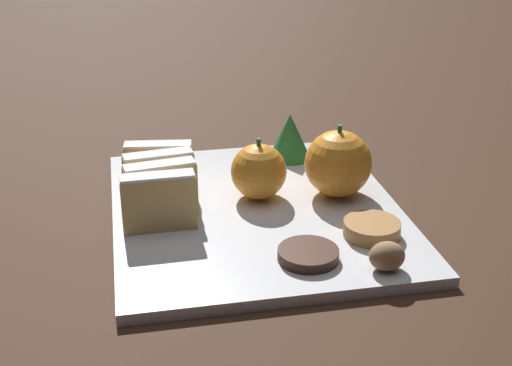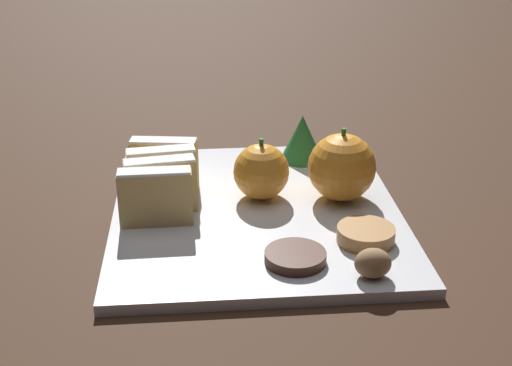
{
  "view_description": "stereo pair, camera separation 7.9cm",
  "coord_description": "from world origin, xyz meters",
  "px_view_note": "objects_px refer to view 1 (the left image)",
  "views": [
    {
      "loc": [
        -0.14,
        -0.7,
        0.37
      ],
      "look_at": [
        0.0,
        0.0,
        0.04
      ],
      "focal_mm": 50.0,
      "sensor_mm": 36.0,
      "label": 1
    },
    {
      "loc": [
        -0.06,
        -0.72,
        0.37
      ],
      "look_at": [
        0.0,
        0.0,
        0.04
      ],
      "focal_mm": 50.0,
      "sensor_mm": 36.0,
      "label": 2
    }
  ],
  "objects_px": {
    "orange_far": "(259,171)",
    "chocolate_cookie": "(308,254)",
    "walnut": "(387,256)",
    "orange_near": "(338,164)"
  },
  "relations": [
    {
      "from": "orange_far",
      "to": "walnut",
      "type": "bearing_deg",
      "value": -64.1
    },
    {
      "from": "orange_far",
      "to": "chocolate_cookie",
      "type": "height_order",
      "value": "orange_far"
    },
    {
      "from": "orange_near",
      "to": "orange_far",
      "type": "xyz_separation_m",
      "value": [
        -0.09,
        0.01,
        -0.01
      ]
    },
    {
      "from": "chocolate_cookie",
      "to": "walnut",
      "type": "bearing_deg",
      "value": -25.55
    },
    {
      "from": "walnut",
      "to": "chocolate_cookie",
      "type": "relative_size",
      "value": 0.58
    },
    {
      "from": "orange_near",
      "to": "walnut",
      "type": "height_order",
      "value": "orange_near"
    },
    {
      "from": "orange_near",
      "to": "walnut",
      "type": "xyz_separation_m",
      "value": [
        -0.0,
        -0.17,
        -0.02
      ]
    },
    {
      "from": "orange_near",
      "to": "walnut",
      "type": "bearing_deg",
      "value": -91.02
    },
    {
      "from": "walnut",
      "to": "chocolate_cookie",
      "type": "xyz_separation_m",
      "value": [
        -0.07,
        0.03,
        -0.01
      ]
    },
    {
      "from": "orange_far",
      "to": "walnut",
      "type": "xyz_separation_m",
      "value": [
        0.09,
        -0.18,
        -0.02
      ]
    }
  ]
}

